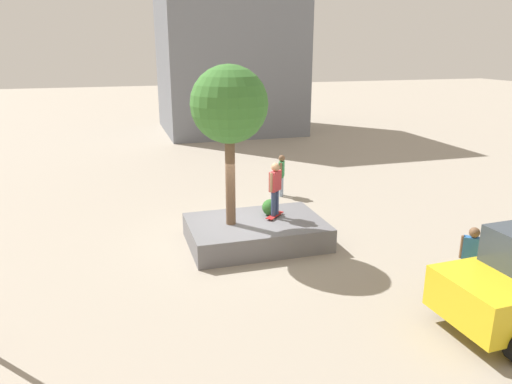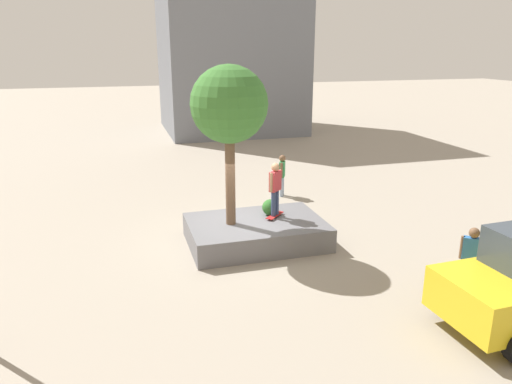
# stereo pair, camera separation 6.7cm
# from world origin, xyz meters

# --- Properties ---
(ground_plane) EXTENTS (120.00, 120.00, 0.00)m
(ground_plane) POSITION_xyz_m (0.00, 0.00, 0.00)
(ground_plane) COLOR #9E9384
(planter_ledge) EXTENTS (3.95, 2.69, 0.69)m
(planter_ledge) POSITION_xyz_m (-0.47, 0.19, 0.35)
(planter_ledge) COLOR slate
(planter_ledge) RESTS_ON ground
(plaza_tree) EXTENTS (2.13, 2.13, 4.50)m
(plaza_tree) POSITION_xyz_m (0.28, 0.17, 4.08)
(plaza_tree) COLOR brown
(plaza_tree) RESTS_ON planter_ledge
(boxwood_shrub) EXTENTS (0.49, 0.49, 0.49)m
(boxwood_shrub) POSITION_xyz_m (-1.04, -0.23, 0.94)
(boxwood_shrub) COLOR #2D6628
(boxwood_shrub) RESTS_ON planter_ledge
(skateboard) EXTENTS (0.72, 0.71, 0.07)m
(skateboard) POSITION_xyz_m (-1.11, 0.01, 0.75)
(skateboard) COLOR #A51E1E
(skateboard) RESTS_ON planter_ledge
(skateboarder) EXTENTS (0.45, 0.42, 1.61)m
(skateboarder) POSITION_xyz_m (-1.11, 0.01, 1.69)
(skateboarder) COLOR navy
(skateboarder) RESTS_ON skateboard
(pedestrian_crossing) EXTENTS (0.36, 0.51, 1.63)m
(pedestrian_crossing) POSITION_xyz_m (-2.76, -4.06, 0.94)
(pedestrian_crossing) COLOR #8C9EB7
(pedestrian_crossing) RESTS_ON ground
(bystander_watching) EXTENTS (0.44, 0.41, 1.59)m
(bystander_watching) POSITION_xyz_m (-4.56, 4.36, 0.92)
(bystander_watching) COLOR black
(bystander_watching) RESTS_ON ground
(plaza_lowrise_south) EXTENTS (8.77, 8.23, 12.95)m
(plaza_lowrise_south) POSITION_xyz_m (-4.41, -19.74, 6.47)
(plaza_lowrise_south) COLOR slate
(plaza_lowrise_south) RESTS_ON ground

